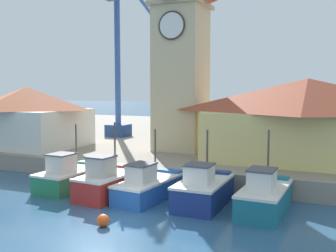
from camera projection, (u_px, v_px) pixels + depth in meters
The scene contains 12 objects.
ground_plane at pixel (111, 225), 16.99m from camera, with size 300.00×300.00×0.00m, color #2D567A.
quay_wharf at pixel (246, 139), 41.48m from camera, with size 120.00×40.00×1.15m, color gray.
fishing_boat_far_left at pixel (70, 176), 23.13m from camera, with size 2.31×4.55×3.78m.
fishing_boat_left_outer at pixel (109, 182), 21.35m from camera, with size 2.34×4.34×4.05m.
fishing_boat_left_inner at pixel (149, 186), 20.93m from camera, with size 2.39×4.91×3.72m.
fishing_boat_mid_left at pixel (203, 190), 19.76m from camera, with size 2.23×4.30×3.80m.
fishing_boat_center at pixel (265, 196), 18.68m from camera, with size 2.13×4.65×3.90m.
clock_tower at pixel (181, 56), 29.95m from camera, with size 4.03×4.03×15.32m.
warehouse_left at pixel (27, 116), 32.51m from camera, with size 9.16×7.18×4.90m.
warehouse_right at pixel (307, 120), 25.10m from camera, with size 12.94×6.60×5.39m.
port_crane_near at pixel (119, 72), 39.00m from camera, with size 2.00×10.96×16.58m.
mooring_buoy at pixel (103, 220), 16.76m from camera, with size 0.55×0.55×0.55m, color #E54C19.
Camera 1 is at (8.81, -14.18, 5.87)m, focal length 42.00 mm.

